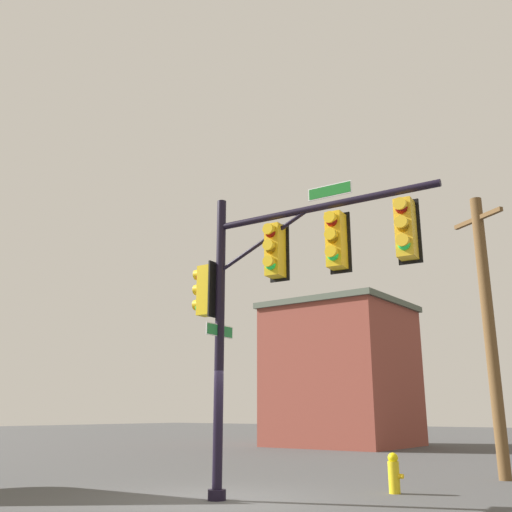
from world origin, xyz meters
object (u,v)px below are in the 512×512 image
(utility_pole, at_px, (489,327))
(fire_hydrant, at_px, (394,473))
(signal_pole_assembly, at_px, (282,274))
(brick_building, at_px, (342,373))

(utility_pole, height_order, fire_hydrant, utility_pole)
(utility_pole, distance_m, fire_hydrant, 5.42)
(signal_pole_assembly, xyz_separation_m, utility_pole, (2.14, 6.84, -0.47))
(fire_hydrant, distance_m, brick_building, 17.69)
(fire_hydrant, bearing_deg, signal_pole_assembly, -107.16)
(signal_pole_assembly, xyz_separation_m, brick_building, (-8.26, 17.68, -0.75))
(signal_pole_assembly, distance_m, brick_building, 19.53)
(signal_pole_assembly, bearing_deg, brick_building, 115.04)
(utility_pole, distance_m, brick_building, 15.02)
(signal_pole_assembly, relative_size, fire_hydrant, 7.53)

